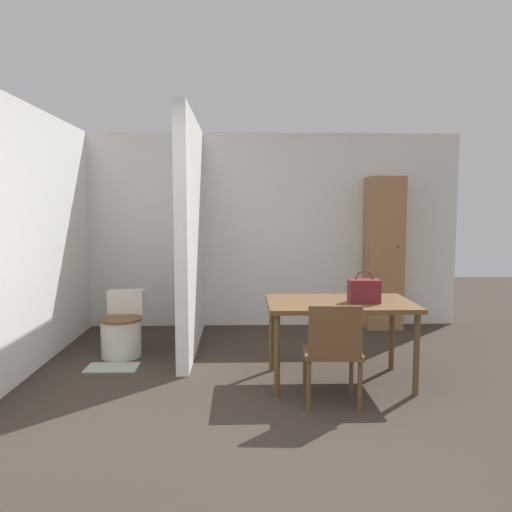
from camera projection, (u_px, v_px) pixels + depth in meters
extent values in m
plane|color=#382D26|center=(274.00, 459.00, 3.06)|extent=(16.00, 16.00, 0.00)
cube|color=white|center=(255.00, 230.00, 6.52)|extent=(5.29, 0.12, 2.50)
cube|color=white|center=(25.00, 239.00, 4.63)|extent=(0.12, 4.54, 2.50)
cube|color=white|center=(191.00, 235.00, 5.44)|extent=(0.12, 2.00, 2.50)
cube|color=brown|center=(340.00, 304.00, 4.36)|extent=(1.27, 0.78, 0.04)
cylinder|color=brown|center=(277.00, 356.00, 4.05)|extent=(0.05, 0.05, 0.69)
cylinder|color=brown|center=(416.00, 354.00, 4.09)|extent=(0.05, 0.05, 0.69)
cylinder|color=brown|center=(272.00, 335.00, 4.71)|extent=(0.05, 0.05, 0.69)
cylinder|color=brown|center=(392.00, 334.00, 4.75)|extent=(0.05, 0.05, 0.69)
cube|color=brown|center=(331.00, 351.00, 3.93)|extent=(0.47, 0.47, 0.04)
cube|color=brown|center=(335.00, 331.00, 3.70)|extent=(0.40, 0.05, 0.38)
cylinder|color=brown|center=(305.00, 370.00, 4.15)|extent=(0.04, 0.04, 0.40)
cylinder|color=brown|center=(351.00, 370.00, 4.14)|extent=(0.04, 0.04, 0.40)
cylinder|color=brown|center=(309.00, 386.00, 3.76)|extent=(0.04, 0.04, 0.40)
cylinder|color=brown|center=(360.00, 387.00, 3.76)|extent=(0.04, 0.04, 0.40)
cylinder|color=silver|center=(121.00, 338.00, 5.18)|extent=(0.41, 0.41, 0.38)
cylinder|color=brown|center=(121.00, 319.00, 5.16)|extent=(0.44, 0.44, 0.02)
cube|color=silver|center=(126.00, 302.00, 5.42)|extent=(0.37, 0.18, 0.27)
cube|color=maroon|center=(364.00, 291.00, 4.30)|extent=(0.26, 0.15, 0.20)
torus|color=maroon|center=(364.00, 280.00, 4.29)|extent=(0.16, 0.01, 0.16)
cube|color=#997047|center=(384.00, 253.00, 6.36)|extent=(0.46, 0.33, 1.93)
sphere|color=black|center=(398.00, 247.00, 6.18)|extent=(0.02, 0.02, 0.02)
cube|color=#99A899|center=(112.00, 368.00, 4.81)|extent=(0.49, 0.30, 0.01)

